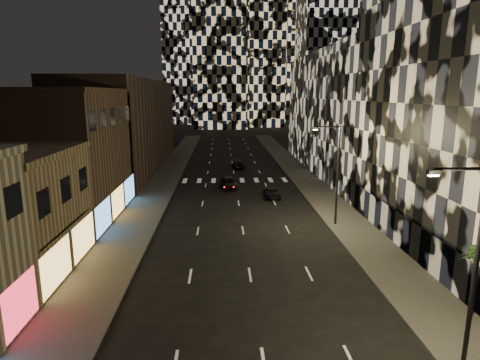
{
  "coord_description": "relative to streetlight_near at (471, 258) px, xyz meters",
  "views": [
    {
      "loc": [
        -1.81,
        -4.88,
        11.92
      ],
      "look_at": [
        -0.56,
        22.44,
        6.0
      ],
      "focal_mm": 30.0,
      "sensor_mm": 36.0,
      "label": 1
    }
  ],
  "objects": [
    {
      "name": "retail_filler_left",
      "position": [
        -25.35,
        50.0,
        1.65
      ],
      "size": [
        10.0,
        40.0,
        14.0
      ],
      "primitive_type": "cube",
      "color": "brown",
      "rests_on": "ground"
    },
    {
      "name": "sidewalk_right",
      "position": [
        1.65,
        40.0,
        -5.28
      ],
      "size": [
        4.0,
        120.0,
        0.15
      ],
      "primitive_type": "cube",
      "color": "#47443F",
      "rests_on": "ground"
    },
    {
      "name": "car_dark_rightlane",
      "position": [
        -4.35,
        30.21,
        -4.82
      ],
      "size": [
        1.8,
        3.83,
        1.06
      ],
      "primitive_type": "imported",
      "rotation": [
        0.0,
        0.0,
        -0.01
      ],
      "color": "black",
      "rests_on": "ground"
    },
    {
      "name": "car_dark_midlane",
      "position": [
        -9.33,
        35.14,
        -4.6
      ],
      "size": [
        2.36,
        4.62,
        1.5
      ],
      "primitive_type": "imported",
      "rotation": [
        0.0,
        0.0,
        0.14
      ],
      "color": "black",
      "rests_on": "ground"
    },
    {
      "name": "car_dark_oncoming",
      "position": [
        -7.45,
        49.87,
        -4.67
      ],
      "size": [
        1.95,
        4.7,
        1.36
      ],
      "primitive_type": "imported",
      "rotation": [
        0.0,
        0.0,
        3.15
      ],
      "color": "black",
      "rests_on": "ground"
    },
    {
      "name": "streetlight_near",
      "position": [
        0.0,
        0.0,
        0.0
      ],
      "size": [
        2.55,
        0.25,
        9.0
      ],
      "color": "black",
      "rests_on": "sidewalk_right"
    },
    {
      "name": "midrise_filler_right",
      "position": [
        11.65,
        47.0,
        3.65
      ],
      "size": [
        16.0,
        40.0,
        18.0
      ],
      "primitive_type": "cube",
      "color": "#232326",
      "rests_on": "ground"
    },
    {
      "name": "curb_right",
      "position": [
        -0.45,
        40.0,
        -5.28
      ],
      "size": [
        0.2,
        120.0,
        0.15
      ],
      "primitive_type": "cube",
      "color": "#4C4C47",
      "rests_on": "ground"
    },
    {
      "name": "curb_left",
      "position": [
        -16.25,
        40.0,
        -5.28
      ],
      "size": [
        0.2,
        120.0,
        0.15
      ],
      "primitive_type": "cube",
      "color": "#4C4C47",
      "rests_on": "ground"
    },
    {
      "name": "sidewalk_left",
      "position": [
        -18.35,
        40.0,
        -5.28
      ],
      "size": [
        4.0,
        120.0,
        0.15
      ],
      "primitive_type": "cube",
      "color": "#47443F",
      "rests_on": "ground"
    },
    {
      "name": "palm_tree",
      "position": [
        3.15,
        4.15,
        -1.95
      ],
      "size": [
        2.02,
        1.98,
        3.95
      ],
      "color": "#47331E",
      "rests_on": "sidewalk_right"
    },
    {
      "name": "midrise_base",
      "position": [
        3.95,
        14.5,
        -3.85
      ],
      "size": [
        0.6,
        25.0,
        3.0
      ],
      "primitive_type": "cube",
      "color": "#383838",
      "rests_on": "ground"
    },
    {
      "name": "streetlight_far",
      "position": [
        0.0,
        20.0,
        0.0
      ],
      "size": [
        2.55,
        0.25,
        9.0
      ],
      "color": "black",
      "rests_on": "sidewalk_right"
    },
    {
      "name": "retail_brown",
      "position": [
        -25.35,
        23.5,
        0.65
      ],
      "size": [
        10.0,
        15.0,
        12.0
      ],
      "primitive_type": "cube",
      "color": "brown",
      "rests_on": "ground"
    }
  ]
}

